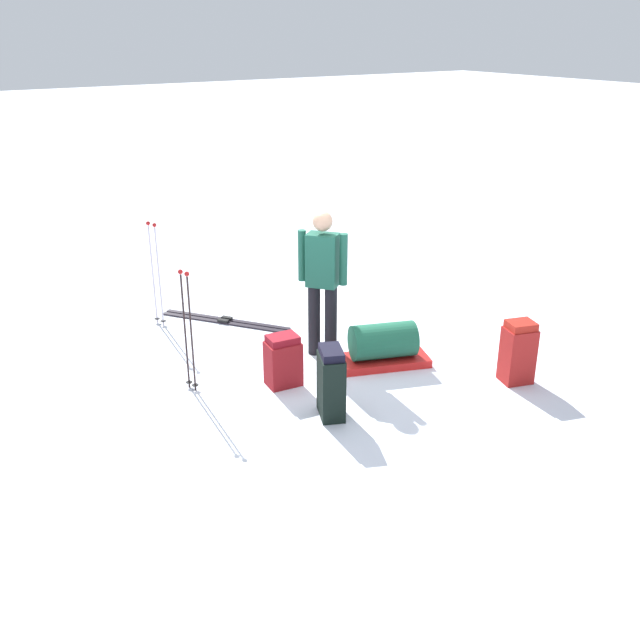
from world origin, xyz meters
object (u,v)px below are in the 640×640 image
object	(u,v)px
backpack_large_dark	(331,383)
ski_poles_planted_far	(155,269)
backpack_small_spare	(518,352)
ski_poles_planted_near	(188,325)
backpack_bright	(283,361)
skier_standing	(323,277)
ski_pair_near	(225,321)
gear_sled	(383,346)

from	to	relation	value
backpack_large_dark	ski_poles_planted_far	world-z (taller)	ski_poles_planted_far
backpack_small_spare	ski_poles_planted_near	world-z (taller)	ski_poles_planted_near
backpack_large_dark	backpack_bright	bearing A→B (deg)	4.63
backpack_bright	ski_poles_planted_near	world-z (taller)	ski_poles_planted_near
skier_standing	backpack_bright	bearing A→B (deg)	117.88
backpack_large_dark	backpack_small_spare	bearing A→B (deg)	-102.97
ski_pair_near	ski_poles_planted_near	distance (m)	1.96
ski_poles_planted_far	backpack_small_spare	bearing A→B (deg)	-143.63
ski_pair_near	gear_sled	size ratio (longest dim) A/B	1.36
ski_pair_near	backpack_large_dark	size ratio (longest dim) A/B	2.12
skier_standing	ski_poles_planted_far	world-z (taller)	skier_standing
backpack_bright	backpack_small_spare	size ratio (longest dim) A/B	0.82
skier_standing	backpack_small_spare	distance (m)	2.26
backpack_bright	ski_poles_planted_near	size ratio (longest dim) A/B	0.43
ski_pair_near	skier_standing	bearing A→B (deg)	-160.76
ski_pair_near	backpack_bright	xyz separation A→B (m)	(-1.90, 0.23, 0.26)
ski_poles_planted_near	ski_poles_planted_far	size ratio (longest dim) A/B	0.98
ski_poles_planted_far	gear_sled	world-z (taller)	ski_poles_planted_far
skier_standing	ski_pair_near	distance (m)	1.85
backpack_bright	backpack_small_spare	bearing A→B (deg)	-121.14
ski_poles_planted_near	gear_sled	distance (m)	2.19
ski_poles_planted_near	ski_poles_planted_far	world-z (taller)	ski_poles_planted_far
backpack_large_dark	backpack_small_spare	xyz separation A→B (m)	(-0.48, -2.07, -0.01)
backpack_large_dark	backpack_bright	size ratio (longest dim) A/B	1.27
backpack_small_spare	gear_sled	distance (m)	1.46
backpack_bright	gear_sled	distance (m)	1.20
backpack_large_dark	gear_sled	size ratio (longest dim) A/B	0.64
backpack_small_spare	ski_poles_planted_far	xyz separation A→B (m)	(3.57, 2.63, 0.41)
ski_poles_planted_near	skier_standing	bearing A→B (deg)	-91.34
backpack_small_spare	gear_sled	xyz separation A→B (m)	(1.10, 0.95, -0.11)
skier_standing	gear_sled	xyz separation A→B (m)	(-0.59, -0.43, -0.73)
backpack_small_spare	ski_poles_planted_far	distance (m)	4.46
ski_pair_near	ski_poles_planted_far	size ratio (longest dim) A/B	1.14
backpack_small_spare	ski_poles_planted_near	distance (m)	3.48
ski_poles_planted_far	ski_pair_near	bearing A→B (deg)	-117.59
skier_standing	backpack_large_dark	world-z (taller)	skier_standing
backpack_large_dark	backpack_small_spare	world-z (taller)	backpack_large_dark
ski_poles_planted_far	gear_sled	size ratio (longest dim) A/B	1.20
skier_standing	ski_poles_planted_near	bearing A→B (deg)	88.66
ski_pair_near	backpack_large_dark	distance (m)	2.74
backpack_bright	ski_poles_planted_near	bearing A→B (deg)	62.97
backpack_bright	backpack_large_dark	bearing A→B (deg)	-175.37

